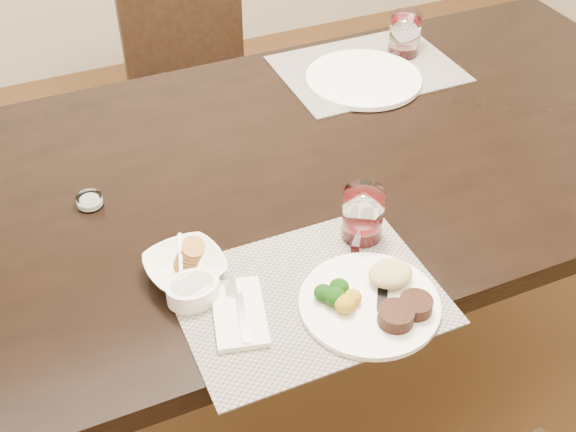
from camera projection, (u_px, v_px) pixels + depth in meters
name	position (u px, v px, depth m)	size (l,w,h in m)	color
ground_plane	(308.00, 364.00, 2.11)	(4.50, 4.50, 0.00)	#4D3118
dining_table	(313.00, 185.00, 1.68)	(2.00, 1.00, 0.75)	black
chair_far	(195.00, 67.00, 2.43)	(0.42, 0.42, 0.90)	black
placemat_near	(308.00, 296.00, 1.29)	(0.46, 0.34, 0.00)	gray
placemat_far	(367.00, 69.00, 1.92)	(0.46, 0.34, 0.00)	gray
dinner_plate	(376.00, 299.00, 1.27)	(0.25, 0.25, 0.04)	white
napkin_fork	(239.00, 313.00, 1.25)	(0.12, 0.18, 0.02)	white
steak_knife	(375.00, 285.00, 1.30)	(0.08, 0.21, 0.01)	white
cracker_bowl	(185.00, 266.00, 1.32)	(0.16, 0.16, 0.06)	white
sauce_ramekin	(193.00, 290.00, 1.27)	(0.10, 0.14, 0.08)	white
wine_glass_near	(363.00, 216.00, 1.38)	(0.08, 0.08, 0.11)	silver
far_plate	(363.00, 79.00, 1.87)	(0.30, 0.30, 0.01)	white
wine_glass_far	(404.00, 37.00, 1.95)	(0.08, 0.08, 0.11)	silver
salt_cellar	(90.00, 201.00, 1.48)	(0.05, 0.05, 0.02)	silver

